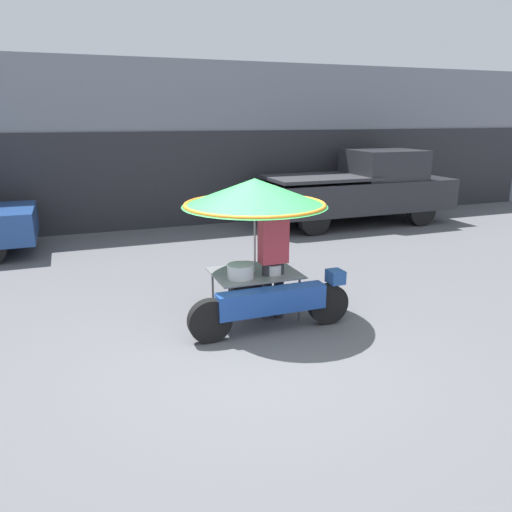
{
  "coord_description": "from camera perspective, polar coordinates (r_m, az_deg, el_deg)",
  "views": [
    {
      "loc": [
        -1.93,
        -5.27,
        2.76
      ],
      "look_at": [
        0.41,
        0.94,
        0.89
      ],
      "focal_mm": 35.0,
      "sensor_mm": 36.0,
      "label": 1
    }
  ],
  "objects": [
    {
      "name": "shopfront_building",
      "position": [
        13.77,
        -12.83,
        12.31
      ],
      "size": [
        28.0,
        2.06,
        4.11
      ],
      "color": "gray",
      "rests_on": "ground"
    },
    {
      "name": "vendor_person",
      "position": [
        6.84,
        1.98,
        0.17
      ],
      "size": [
        0.38,
        0.22,
        1.65
      ],
      "color": "#2D2D33",
      "rests_on": "ground"
    },
    {
      "name": "vendor_motorcycle_cart",
      "position": [
        6.74,
        0.06,
        5.3
      ],
      "size": [
        2.24,
        1.98,
        1.96
      ],
      "color": "black",
      "rests_on": "ground"
    },
    {
      "name": "ground_plane",
      "position": [
        6.26,
        -0.45,
        -10.47
      ],
      "size": [
        36.0,
        36.0,
        0.0
      ],
      "primitive_type": "plane",
      "color": "#56565B"
    },
    {
      "name": "pickup_truck",
      "position": [
        13.43,
        11.71,
        7.55
      ],
      "size": [
        5.18,
        1.83,
        1.92
      ],
      "color": "black",
      "rests_on": "ground"
    }
  ]
}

